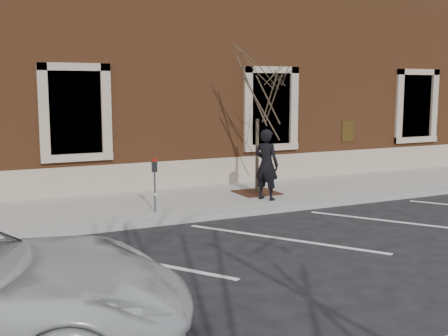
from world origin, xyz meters
TOP-DOWN VIEW (x-y plane):
  - ground at (0.00, 0.00)m, footprint 120.00×120.00m
  - sidewalk_near at (0.00, 1.75)m, footprint 40.00×3.50m
  - curb_near at (0.00, -0.05)m, footprint 40.00×0.12m
  - parking_stripes at (0.00, -2.20)m, footprint 28.00×4.40m
  - building_civic at (0.00, 7.74)m, footprint 40.00×8.62m
  - man at (1.34, 0.84)m, footprint 0.72×0.81m
  - parking_meter at (-1.77, 0.67)m, footprint 0.12×0.09m
  - tree_grate at (1.56, 1.75)m, footprint 1.09×1.09m
  - sapling at (1.56, 1.75)m, footprint 2.25×2.25m

SIDE VIEW (x-z plane):
  - ground at x=0.00m, z-range 0.00..0.00m
  - parking_stripes at x=0.00m, z-range 0.00..0.01m
  - sidewalk_near at x=0.00m, z-range 0.00..0.15m
  - curb_near at x=0.00m, z-range 0.00..0.15m
  - tree_grate at x=1.56m, z-range 0.15..0.18m
  - parking_meter at x=-1.77m, z-range 0.40..1.66m
  - man at x=1.34m, z-range 0.15..2.00m
  - sapling at x=1.56m, z-range 0.90..4.64m
  - building_civic at x=0.00m, z-range 0.00..8.00m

